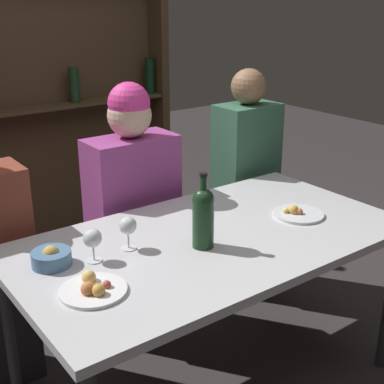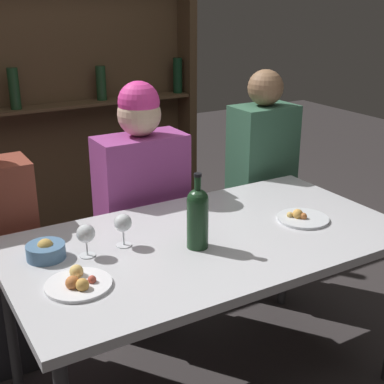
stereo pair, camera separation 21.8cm
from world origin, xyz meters
name	(u,v)px [view 2 (the right image)]	position (x,y,z in m)	size (l,w,h in m)	color
dining_table	(208,249)	(0.00, 0.00, 0.68)	(1.58, 0.86, 0.74)	silver
wine_rack_wall	(58,91)	(0.00, 1.89, 1.04)	(1.98, 0.21, 2.06)	#4C3823
wine_bottle	(198,215)	(-0.08, -0.05, 0.87)	(0.08, 0.08, 0.30)	#19381E
wine_glass_0	(86,234)	(-0.47, 0.09, 0.82)	(0.07, 0.07, 0.13)	silver
wine_glass_1	(123,224)	(-0.32, 0.10, 0.83)	(0.07, 0.07, 0.13)	silver
food_plate_0	(302,218)	(0.44, -0.06, 0.75)	(0.22, 0.22, 0.05)	silver
food_plate_1	(78,283)	(-0.58, -0.10, 0.75)	(0.22, 0.22, 0.05)	white
snack_bowl	(46,251)	(-0.61, 0.15, 0.77)	(0.14, 0.14, 0.08)	#4C7299
seated_person_center	(143,215)	(-0.01, 0.60, 0.61)	(0.43, 0.22, 1.27)	#26262B
seated_person_right	(261,190)	(0.73, 0.60, 0.61)	(0.34, 0.22, 1.28)	#26262B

